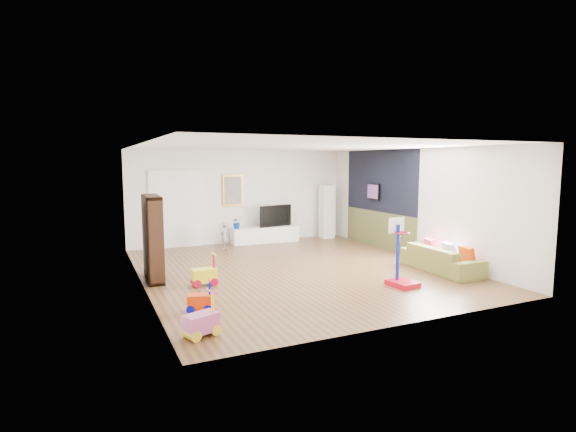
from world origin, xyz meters
name	(u,v)px	position (x,y,z in m)	size (l,w,h in m)	color
floor	(295,269)	(0.00, 0.00, 0.00)	(6.50, 7.50, 0.00)	brown
ceiling	(296,147)	(0.00, 0.00, 2.70)	(6.50, 7.50, 0.00)	white
wall_back	(241,197)	(0.00, 3.75, 1.35)	(6.50, 0.00, 2.70)	silver
wall_front	(408,234)	(0.00, -3.75, 1.35)	(6.50, 0.00, 2.70)	silver
wall_left	(141,216)	(-3.25, 0.00, 1.35)	(0.00, 7.50, 2.70)	white
wall_right	(413,203)	(3.25, 0.00, 1.35)	(0.00, 7.50, 2.70)	silver
navy_accent	(380,181)	(3.23, 1.40, 1.85)	(0.01, 3.20, 1.70)	black
olive_wainscot	(378,229)	(3.23, 1.40, 0.50)	(0.01, 3.20, 1.00)	brown
doorway	(176,210)	(-1.90, 3.71, 1.05)	(1.45, 0.06, 2.10)	white
painting_back	(233,190)	(-0.25, 3.71, 1.55)	(0.62, 0.06, 0.92)	gold
artwork_right	(373,192)	(3.17, 1.60, 1.55)	(0.04, 0.56, 0.46)	#7F3F8C
media_console	(265,235)	(0.62, 3.42, 0.23)	(2.01, 0.50, 0.47)	white
tall_cabinet	(327,212)	(2.69, 3.38, 0.83)	(0.39, 0.39, 1.66)	white
bookshelf	(153,238)	(-2.99, 0.41, 0.85)	(0.31, 1.17, 1.71)	#321B0F
sofa	(441,259)	(2.80, -1.49, 0.28)	(1.91, 0.74, 0.56)	olive
basketball_hoop	(404,252)	(1.29, -2.08, 0.66)	(0.45, 0.55, 1.31)	red
ride_on_yellow	(204,270)	(-2.17, -0.45, 0.31)	(0.46, 0.28, 0.61)	yellow
ride_on_orange	(199,296)	(-2.61, -1.91, 0.26)	(0.38, 0.24, 0.51)	red
ride_on_pink	(201,315)	(-2.84, -2.96, 0.30)	(0.45, 0.28, 0.60)	#CE559F
child	(224,236)	(-0.80, 2.78, 0.37)	(0.27, 0.18, 0.75)	gray
tv	(274,215)	(0.92, 3.46, 0.78)	(1.10, 0.14, 0.63)	black
vase_plant	(237,222)	(-0.24, 3.39, 0.65)	(0.33, 0.29, 0.37)	navy
pillow_left	(467,256)	(2.97, -2.05, 0.44)	(0.10, 0.39, 0.39)	#C63507
pillow_center	(449,251)	(3.00, -1.51, 0.44)	(0.09, 0.36, 0.36)	white
pillow_right	(430,247)	(2.98, -0.95, 0.44)	(0.10, 0.37, 0.37)	#D62757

